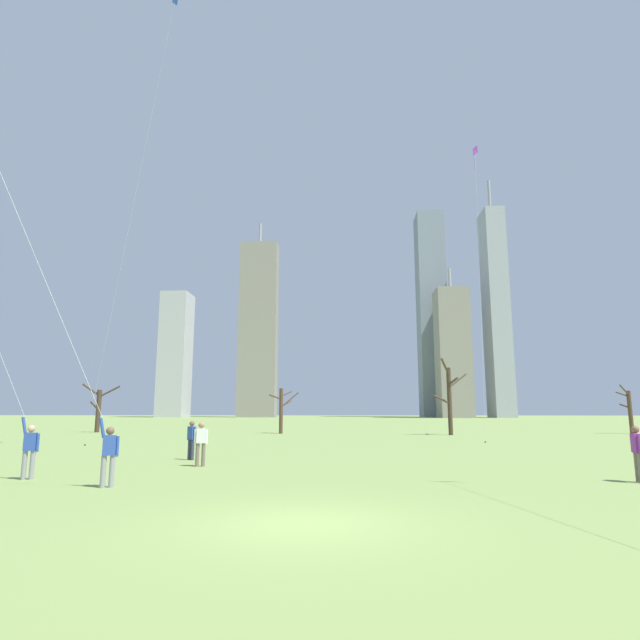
# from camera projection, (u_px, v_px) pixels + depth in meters

# --- Properties ---
(ground_plane) EXTENTS (400.00, 400.00, 0.00)m
(ground_plane) POSITION_uv_depth(u_px,v_px,m) (303.00, 524.00, 9.61)
(ground_plane) COLOR #7A934C
(kite_flyer_midfield_right_white) EXTENTS (4.60, 3.10, 12.96)m
(kite_flyer_midfield_right_white) POSITION_uv_depth(u_px,v_px,m) (12.00, 401.00, 15.84)
(kite_flyer_midfield_right_white) COLOR gray
(kite_flyer_midfield_right_white) RESTS_ON ground
(kite_flyer_foreground_left_yellow) EXTENTS (4.49, 1.65, 10.51)m
(kite_flyer_foreground_left_yellow) POSITION_uv_depth(u_px,v_px,m) (94.00, 414.00, 14.34)
(kite_flyer_foreground_left_yellow) COLOR gray
(kite_flyer_foreground_left_yellow) RESTS_ON ground
(bystander_far_off_by_trees) EXTENTS (0.49, 0.28, 1.62)m
(bystander_far_off_by_trees) POSITION_uv_depth(u_px,v_px,m) (201.00, 442.00, 19.58)
(bystander_far_off_by_trees) COLOR #726656
(bystander_far_off_by_trees) RESTS_ON ground
(bystander_watching_nearby) EXTENTS (0.24, 0.51, 1.62)m
(bystander_watching_nearby) POSITION_uv_depth(u_px,v_px,m) (637.00, 451.00, 15.24)
(bystander_watching_nearby) COLOR #726656
(bystander_watching_nearby) RESTS_ON ground
(bystander_strolling_midfield) EXTENTS (0.43, 0.36, 1.62)m
(bystander_strolling_midfield) POSITION_uv_depth(u_px,v_px,m) (191.00, 438.00, 22.11)
(bystander_strolling_midfield) COLOR #33384C
(bystander_strolling_midfield) RESTS_ON ground
(distant_kite_low_near_trees_purple) EXTENTS (1.38, 2.93, 22.08)m
(distant_kite_low_near_trees_purple) POSITION_uv_depth(u_px,v_px,m) (476.00, 184.00, 39.03)
(distant_kite_low_near_trees_purple) COLOR purple
(distant_kite_low_near_trees_purple) RESTS_ON ground
(distant_kite_drifting_right_blue) EXTENTS (6.05, 4.80, 26.67)m
(distant_kite_drifting_right_blue) POSITION_uv_depth(u_px,v_px,m) (167.00, 38.00, 30.64)
(distant_kite_drifting_right_blue) COLOR blue
(distant_kite_drifting_right_blue) RESTS_ON ground
(bare_tree_left_of_center) EXTENTS (2.61, 2.22, 4.01)m
(bare_tree_left_of_center) POSITION_uv_depth(u_px,v_px,m) (282.00, 408.00, 47.00)
(bare_tree_left_of_center) COLOR #4C3828
(bare_tree_left_of_center) RESTS_ON ground
(bare_tree_center) EXTENTS (3.17, 3.43, 6.36)m
(bare_tree_center) POSITION_uv_depth(u_px,v_px,m) (449.00, 396.00, 44.36)
(bare_tree_center) COLOR #423326
(bare_tree_center) RESTS_ON ground
(bare_tree_leftmost) EXTENTS (3.69, 1.24, 4.63)m
(bare_tree_leftmost) POSITION_uv_depth(u_px,v_px,m) (98.00, 408.00, 49.70)
(bare_tree_leftmost) COLOR #423326
(bare_tree_leftmost) RESTS_ON ground
(bare_tree_right_of_center) EXTENTS (1.37, 2.03, 4.31)m
(bare_tree_right_of_center) POSITION_uv_depth(u_px,v_px,m) (629.00, 410.00, 46.47)
(bare_tree_right_of_center) COLOR #4C3828
(bare_tree_right_of_center) RESTS_ON ground
(skyline_wide_slab) EXTENTS (8.01, 9.46, 37.47)m
(skyline_wide_slab) POSITION_uv_depth(u_px,v_px,m) (175.00, 354.00, 157.86)
(skyline_wide_slab) COLOR #B2B2B7
(skyline_wide_slab) RESTS_ON ground
(skyline_mid_tower_left) EXTENTS (8.66, 9.76, 41.92)m
(skyline_mid_tower_left) POSITION_uv_depth(u_px,v_px,m) (453.00, 353.00, 144.44)
(skyline_mid_tower_left) COLOR gray
(skyline_mid_tower_left) RESTS_ON ground
(skyline_mid_tower_right) EXTENTS (5.57, 9.87, 70.03)m
(skyline_mid_tower_right) POSITION_uv_depth(u_px,v_px,m) (496.00, 311.00, 149.69)
(skyline_mid_tower_right) COLOR #9EA3AD
(skyline_mid_tower_right) RESTS_ON ground
(skyline_short_annex) EXTENTS (8.18, 9.79, 63.71)m
(skyline_short_annex) POSITION_uv_depth(u_px,v_px,m) (432.00, 313.00, 162.09)
(skyline_short_annex) COLOR gray
(skyline_short_annex) RESTS_ON ground
(skyline_slender_spire) EXTENTS (11.25, 6.15, 59.67)m
(skyline_slender_spire) POSITION_uv_depth(u_px,v_px,m) (258.00, 328.00, 157.44)
(skyline_slender_spire) COLOR gray
(skyline_slender_spire) RESTS_ON ground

